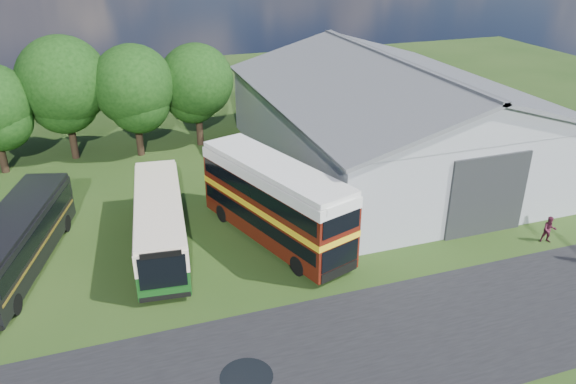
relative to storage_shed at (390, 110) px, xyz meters
name	(u,v)px	position (x,y,z in m)	size (l,w,h in m)	color
ground	(261,325)	(-15.00, -15.98, -4.17)	(120.00, 120.00, 0.00)	#1D3711
asphalt_road	(347,352)	(-12.00, -18.98, -4.17)	(60.00, 8.00, 0.02)	black
puddle	(246,377)	(-16.50, -18.98, -4.17)	(2.20, 2.20, 0.01)	black
storage_shed	(390,110)	(0.00, 0.00, 0.00)	(18.80, 24.80, 8.15)	gray
tree_mid	(63,81)	(-23.00, 8.82, 2.02)	(6.80, 6.80, 9.60)	black
tree_right_a	(133,85)	(-18.00, 7.82, 1.52)	(6.26, 6.26, 8.83)	black
tree_right_b	(196,81)	(-13.00, 8.62, 1.27)	(5.98, 5.98, 8.45)	black
shrub_front	(324,242)	(-9.40, -9.98, -4.17)	(1.70, 1.70, 1.70)	#194714
shrub_mid	(311,227)	(-9.40, -7.98, -4.17)	(1.60, 1.60, 1.60)	#194714
shrub_back	(300,213)	(-9.40, -5.98, -4.17)	(1.80, 1.80, 1.80)	#194714
bus_green_single	(160,222)	(-18.35, -7.44, -2.51)	(3.75, 11.51, 3.12)	black
bus_maroon_double	(275,203)	(-11.94, -8.67, -1.77)	(6.24, 11.47, 4.79)	black
bus_dark_single	(17,241)	(-25.75, -7.20, -2.49)	(5.60, 11.71, 3.15)	black
visitor_b	(549,230)	(2.92, -14.20, -3.35)	(0.79, 0.62, 1.63)	#451626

